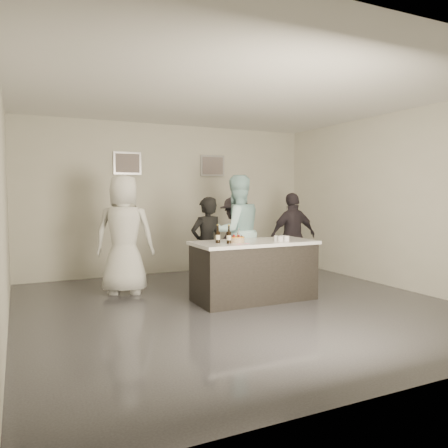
{
  "coord_description": "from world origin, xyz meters",
  "views": [
    {
      "loc": [
        -2.86,
        -5.52,
        1.62
      ],
      "look_at": [
        0.0,
        0.5,
        1.15
      ],
      "focal_mm": 35.0,
      "sensor_mm": 36.0,
      "label": 1
    }
  ],
  "objects_px": {
    "bar_counter": "(254,271)",
    "beer_bottle_a": "(218,234)",
    "beer_bottle_b": "(229,234)",
    "cake": "(236,240)",
    "person_main_blue": "(237,232)",
    "person_main_black": "(207,245)",
    "person_guest_right": "(293,236)",
    "person_guest_back": "(236,239)",
    "person_guest_left": "(124,234)"
  },
  "relations": [
    {
      "from": "beer_bottle_a",
      "to": "beer_bottle_b",
      "type": "distance_m",
      "value": 0.17
    },
    {
      "from": "cake",
      "to": "beer_bottle_b",
      "type": "bearing_deg",
      "value": -152.6
    },
    {
      "from": "person_main_blue",
      "to": "beer_bottle_b",
      "type": "bearing_deg",
      "value": 57.46
    },
    {
      "from": "beer_bottle_b",
      "to": "person_guest_left",
      "type": "distance_m",
      "value": 1.83
    },
    {
      "from": "beer_bottle_a",
      "to": "bar_counter",
      "type": "bearing_deg",
      "value": 0.69
    },
    {
      "from": "bar_counter",
      "to": "person_main_blue",
      "type": "bearing_deg",
      "value": 80.84
    },
    {
      "from": "beer_bottle_b",
      "to": "person_main_blue",
      "type": "xyz_separation_m",
      "value": [
        0.62,
        0.98,
        -0.07
      ]
    },
    {
      "from": "beer_bottle_b",
      "to": "cake",
      "type": "bearing_deg",
      "value": 27.4
    },
    {
      "from": "cake",
      "to": "beer_bottle_b",
      "type": "relative_size",
      "value": 0.91
    },
    {
      "from": "person_guest_left",
      "to": "beer_bottle_b",
      "type": "bearing_deg",
      "value": 152.47
    },
    {
      "from": "beer_bottle_a",
      "to": "person_main_black",
      "type": "distance_m",
      "value": 0.83
    },
    {
      "from": "cake",
      "to": "person_guest_right",
      "type": "distance_m",
      "value": 2.07
    },
    {
      "from": "bar_counter",
      "to": "beer_bottle_a",
      "type": "distance_m",
      "value": 0.84
    },
    {
      "from": "cake",
      "to": "person_main_black",
      "type": "relative_size",
      "value": 0.15
    },
    {
      "from": "person_guest_back",
      "to": "person_main_black",
      "type": "bearing_deg",
      "value": 19.19
    },
    {
      "from": "beer_bottle_a",
      "to": "cake",
      "type": "bearing_deg",
      "value": -7.16
    },
    {
      "from": "beer_bottle_b",
      "to": "person_guest_right",
      "type": "xyz_separation_m",
      "value": [
        1.92,
        1.19,
        -0.21
      ]
    },
    {
      "from": "person_main_black",
      "to": "person_guest_right",
      "type": "distance_m",
      "value": 1.9
    },
    {
      "from": "cake",
      "to": "person_main_blue",
      "type": "relative_size",
      "value": 0.12
    },
    {
      "from": "beer_bottle_b",
      "to": "person_main_black",
      "type": "relative_size",
      "value": 0.17
    },
    {
      "from": "bar_counter",
      "to": "person_main_black",
      "type": "bearing_deg",
      "value": 120.29
    },
    {
      "from": "bar_counter",
      "to": "cake",
      "type": "distance_m",
      "value": 0.59
    },
    {
      "from": "person_main_blue",
      "to": "person_guest_right",
      "type": "height_order",
      "value": "person_main_blue"
    },
    {
      "from": "bar_counter",
      "to": "person_guest_back",
      "type": "xyz_separation_m",
      "value": [
        0.42,
        1.44,
        0.33
      ]
    },
    {
      "from": "person_main_black",
      "to": "person_guest_left",
      "type": "height_order",
      "value": "person_guest_left"
    },
    {
      "from": "person_main_black",
      "to": "cake",
      "type": "bearing_deg",
      "value": 90.94
    },
    {
      "from": "bar_counter",
      "to": "beer_bottle_a",
      "type": "height_order",
      "value": "beer_bottle_a"
    },
    {
      "from": "beer_bottle_b",
      "to": "person_guest_back",
      "type": "xyz_separation_m",
      "value": [
        0.91,
        1.56,
        -0.25
      ]
    },
    {
      "from": "person_main_blue",
      "to": "person_guest_right",
      "type": "distance_m",
      "value": 1.32
    },
    {
      "from": "cake",
      "to": "person_guest_back",
      "type": "bearing_deg",
      "value": 63.26
    },
    {
      "from": "beer_bottle_a",
      "to": "person_guest_left",
      "type": "xyz_separation_m",
      "value": [
        -1.07,
        1.27,
        -0.07
      ]
    },
    {
      "from": "cake",
      "to": "beer_bottle_a",
      "type": "bearing_deg",
      "value": 172.84
    },
    {
      "from": "beer_bottle_a",
      "to": "person_guest_left",
      "type": "height_order",
      "value": "person_guest_left"
    },
    {
      "from": "beer_bottle_b",
      "to": "person_guest_back",
      "type": "height_order",
      "value": "person_guest_back"
    },
    {
      "from": "bar_counter",
      "to": "person_guest_left",
      "type": "bearing_deg",
      "value": 143.12
    },
    {
      "from": "person_guest_right",
      "to": "cake",
      "type": "bearing_deg",
      "value": 32.72
    },
    {
      "from": "beer_bottle_b",
      "to": "person_main_blue",
      "type": "height_order",
      "value": "person_main_blue"
    },
    {
      "from": "person_main_blue",
      "to": "person_guest_back",
      "type": "bearing_deg",
      "value": -116.12
    },
    {
      "from": "person_guest_left",
      "to": "person_guest_right",
      "type": "bearing_deg",
      "value": -161.81
    },
    {
      "from": "cake",
      "to": "beer_bottle_b",
      "type": "height_order",
      "value": "beer_bottle_b"
    },
    {
      "from": "beer_bottle_a",
      "to": "person_main_black",
      "type": "xyz_separation_m",
      "value": [
        0.16,
        0.78,
        -0.25
      ]
    },
    {
      "from": "beer_bottle_a",
      "to": "person_main_blue",
      "type": "bearing_deg",
      "value": 49.14
    },
    {
      "from": "beer_bottle_b",
      "to": "person_guest_back",
      "type": "relative_size",
      "value": 0.17
    },
    {
      "from": "person_main_black",
      "to": "beer_bottle_b",
      "type": "bearing_deg",
      "value": 79.63
    },
    {
      "from": "person_guest_right",
      "to": "person_guest_back",
      "type": "relative_size",
      "value": 1.04
    },
    {
      "from": "person_guest_left",
      "to": "person_guest_back",
      "type": "height_order",
      "value": "person_guest_left"
    },
    {
      "from": "beer_bottle_a",
      "to": "person_guest_back",
      "type": "distance_m",
      "value": 1.79
    },
    {
      "from": "beer_bottle_b",
      "to": "person_main_blue",
      "type": "relative_size",
      "value": 0.13
    },
    {
      "from": "beer_bottle_b",
      "to": "beer_bottle_a",
      "type": "bearing_deg",
      "value": 134.47
    },
    {
      "from": "cake",
      "to": "bar_counter",
      "type": "bearing_deg",
      "value": 7.59
    }
  ]
}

